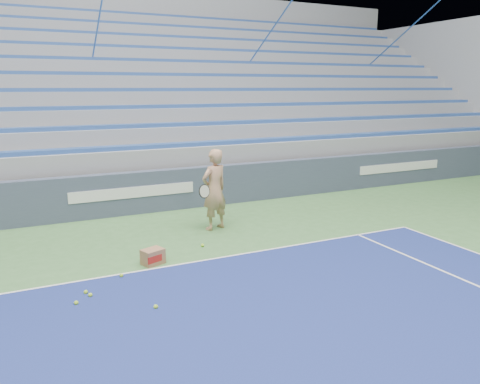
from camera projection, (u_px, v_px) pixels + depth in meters
name	position (u px, v px, depth m)	size (l,w,h in m)	color
sponsor_barrier	(133.00, 193.00, 12.13)	(30.00, 0.32, 1.10)	#3C465C
bleachers	(94.00, 112.00, 16.77)	(31.00, 9.15, 7.30)	gray
tennis_player	(214.00, 190.00, 10.70)	(1.00, 0.94, 1.88)	tan
ball_box	(153.00, 257.00, 8.72)	(0.46, 0.41, 0.29)	#956748
tennis_ball_0	(76.00, 303.00, 7.10)	(0.07, 0.07, 0.07)	#ACE02D
tennis_ball_1	(156.00, 307.00, 6.97)	(0.07, 0.07, 0.07)	#ACE02D
tennis_ball_2	(121.00, 276.00, 8.13)	(0.07, 0.07, 0.07)	#ACE02D
tennis_ball_3	(90.00, 295.00, 7.36)	(0.07, 0.07, 0.07)	#ACE02D
tennis_ball_4	(203.00, 245.00, 9.68)	(0.07, 0.07, 0.07)	#ACE02D
tennis_ball_5	(86.00, 292.00, 7.47)	(0.07, 0.07, 0.07)	#ACE02D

